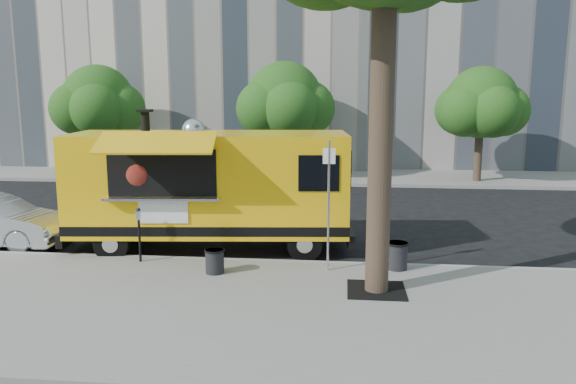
% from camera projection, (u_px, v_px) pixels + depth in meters
% --- Properties ---
extents(ground, '(120.00, 120.00, 0.00)m').
position_uv_depth(ground, '(270.00, 255.00, 14.68)').
color(ground, black).
rests_on(ground, ground).
extents(sidewalk, '(60.00, 6.00, 0.15)m').
position_uv_depth(sidewalk, '(243.00, 311.00, 10.75)').
color(sidewalk, gray).
rests_on(sidewalk, ground).
extents(curb, '(60.00, 0.14, 0.16)m').
position_uv_depth(curb, '(265.00, 263.00, 13.76)').
color(curb, '#999993').
rests_on(curb, ground).
extents(far_sidewalk, '(60.00, 5.00, 0.15)m').
position_uv_depth(far_sidewalk, '(306.00, 176.00, 27.89)').
color(far_sidewalk, gray).
rests_on(far_sidewalk, ground).
extents(tree_well, '(1.20, 1.20, 0.02)m').
position_uv_depth(tree_well, '(376.00, 290.00, 11.65)').
color(tree_well, black).
rests_on(tree_well, sidewalk).
extents(far_tree_a, '(3.42, 3.42, 5.36)m').
position_uv_depth(far_tree_a, '(98.00, 101.00, 27.06)').
color(far_tree_a, '#33261C').
rests_on(far_tree_a, far_sidewalk).
extents(far_tree_b, '(3.60, 3.60, 5.50)m').
position_uv_depth(far_tree_b, '(284.00, 100.00, 26.54)').
color(far_tree_b, '#33261C').
rests_on(far_tree_b, far_sidewalk).
extents(far_tree_c, '(3.24, 3.24, 5.21)m').
position_uv_depth(far_tree_c, '(481.00, 103.00, 25.37)').
color(far_tree_c, '#33261C').
rests_on(far_tree_c, far_sidewalk).
extents(sign_post, '(0.28, 0.06, 3.00)m').
position_uv_depth(sign_post, '(329.00, 198.00, 12.68)').
color(sign_post, silver).
rests_on(sign_post, sidewalk).
extents(parking_meter, '(0.11, 0.11, 1.33)m').
position_uv_depth(parking_meter, '(139.00, 228.00, 13.49)').
color(parking_meter, black).
rests_on(parking_meter, sidewalk).
extents(food_truck, '(7.71, 4.03, 3.73)m').
position_uv_depth(food_truck, '(209.00, 186.00, 14.87)').
color(food_truck, yellow).
rests_on(food_truck, ground).
extents(trash_bin_left, '(0.46, 0.46, 0.55)m').
position_uv_depth(trash_bin_left, '(215.00, 260.00, 12.72)').
color(trash_bin_left, black).
rests_on(trash_bin_left, sidewalk).
extents(trash_bin_right, '(0.53, 0.53, 0.63)m').
position_uv_depth(trash_bin_right, '(397.00, 255.00, 13.01)').
color(trash_bin_right, black).
rests_on(trash_bin_right, sidewalk).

